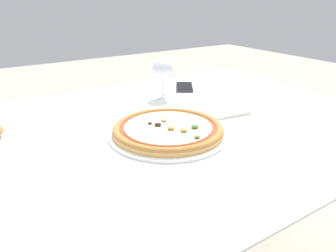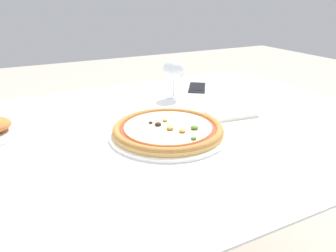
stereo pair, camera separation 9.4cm
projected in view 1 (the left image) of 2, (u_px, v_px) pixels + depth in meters
The scene contains 5 objects.
dining_table at pixel (163, 149), 1.05m from camera, with size 1.42×1.04×0.74m.
pizza_plate at pixel (168, 130), 0.94m from camera, with size 0.34×0.34×0.04m.
wine_glass_far_left at pixel (163, 70), 1.27m from camera, with size 0.08×0.08×0.15m.
cell_phone at pixel (184, 87), 1.42m from camera, with size 0.14×0.16×0.01m.
napkin_folded at pixel (224, 111), 1.13m from camera, with size 0.16×0.13×0.01m.
Camera 1 is at (-0.50, -0.80, 1.12)m, focal length 35.00 mm.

